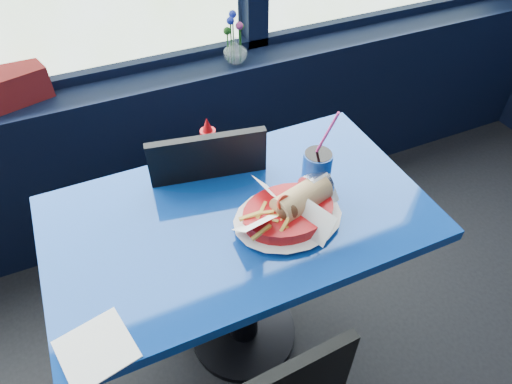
% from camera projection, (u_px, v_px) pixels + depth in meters
% --- Properties ---
extents(window_sill, '(5.00, 0.26, 0.80)m').
position_uv_depth(window_sill, '(113.00, 161.00, 2.17)').
color(window_sill, black).
rests_on(window_sill, ground).
extents(near_table, '(1.20, 0.70, 0.75)m').
position_uv_depth(near_table, '(240.00, 250.00, 1.57)').
color(near_table, black).
rests_on(near_table, ground).
extents(chair_near_back, '(0.48, 0.48, 0.92)m').
position_uv_depth(chair_near_back, '(199.00, 202.00, 1.79)').
color(chair_near_back, black).
rests_on(chair_near_back, ground).
extents(flower_vase, '(0.12, 0.13, 0.23)m').
position_uv_depth(flower_vase, '(235.00, 48.00, 2.00)').
color(flower_vase, silver).
rests_on(flower_vase, window_sill).
extents(food_basket, '(0.34, 0.34, 0.11)m').
position_uv_depth(food_basket, '(290.00, 211.00, 1.39)').
color(food_basket, '#AE0B0F').
rests_on(food_basket, near_table).
extents(ketchup_bottle, '(0.05, 0.05, 0.20)m').
position_uv_depth(ketchup_bottle, '(209.00, 145.00, 1.55)').
color(ketchup_bottle, '#AE0B0F').
rests_on(ketchup_bottle, near_table).
extents(soda_cup, '(0.09, 0.09, 0.32)m').
position_uv_depth(soda_cup, '(316.00, 171.00, 1.47)').
color(soda_cup, navy).
rests_on(soda_cup, near_table).
extents(napkin, '(0.20, 0.20, 0.00)m').
position_uv_depth(napkin, '(96.00, 349.00, 1.11)').
color(napkin, white).
rests_on(napkin, near_table).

